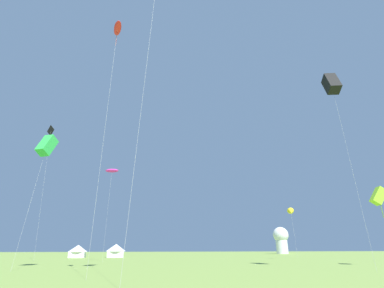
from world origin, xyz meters
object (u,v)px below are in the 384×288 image
festival_tent_center (116,250)px  observatory_dome (281,239)px  kite_black_diamond (50,132)px  kite_yellow_delta (291,212)px  kite_green_box (47,146)px  kite_black_box (331,84)px  kite_magenta_parafoil (112,171)px  kite_red_parafoil (117,29)px  festival_tent_right (78,251)px  kite_lime_box (379,196)px

festival_tent_center → observatory_dome: (66.61, 35.02, 4.23)m
kite_black_diamond → observatory_dome: kite_black_diamond is taller
kite_yellow_delta → kite_green_box: kite_green_box is taller
kite_black_box → kite_green_box: (-34.95, 10.08, -7.64)m
kite_black_diamond → festival_tent_center: (14.61, 20.14, -22.89)m
kite_black_box → kite_magenta_parafoil: kite_black_box is taller
kite_black_box → festival_tent_center: (-26.72, 51.91, -20.20)m
kite_black_box → kite_red_parafoil: 27.04m
kite_yellow_delta → kite_black_diamond: (-51.97, 1.76, 14.96)m
festival_tent_right → kite_green_box: bearing=-88.7°
festival_tent_right → kite_red_parafoil: bearing=-80.4°
kite_yellow_delta → kite_black_diamond: bearing=178.1°
kite_yellow_delta → kite_red_parafoil: size_ratio=0.43×
kite_lime_box → kite_black_diamond: size_ratio=0.39×
kite_black_diamond → festival_tent_center: bearing=54.1°
kite_black_diamond → observatory_dome: bearing=34.2°
kite_green_box → kite_lime_box: 45.13m
kite_black_diamond → festival_tent_center: size_ratio=5.30×
kite_red_parafoil → festival_tent_center: (0.18, 53.01, -22.64)m
kite_red_parafoil → observatory_dome: kite_red_parafoil is taller
kite_red_parafoil → festival_tent_right: bearing=99.6°
kite_red_parafoil → festival_tent_center: kite_red_parafoil is taller
kite_black_box → festival_tent_right: kite_black_box is taller
kite_black_box → observatory_dome: 96.97m
festival_tent_right → festival_tent_center: 9.14m
kite_magenta_parafoil → kite_red_parafoil: bearing=-87.8°
kite_black_box → festival_tent_right: (-35.86, 51.91, -20.34)m
kite_yellow_delta → kite_lime_box: (-0.95, -23.82, -0.70)m
kite_black_diamond → observatory_dome: size_ratio=2.43×
kite_yellow_delta → festival_tent_right: bearing=154.8°
kite_red_parafoil → kite_black_diamond: kite_black_diamond is taller
kite_red_parafoil → kite_lime_box: bearing=11.2°
kite_green_box → kite_yellow_delta: bearing=23.6°
kite_yellow_delta → kite_red_parafoil: bearing=-140.4°
kite_black_box → kite_lime_box: size_ratio=2.28×
kite_yellow_delta → kite_red_parafoil: kite_red_parafoil is taller
kite_magenta_parafoil → festival_tent_right: (-7.78, 23.00, -14.80)m
observatory_dome → kite_green_box: bearing=-134.2°
kite_yellow_delta → observatory_dome: (29.24, 56.93, -3.70)m
kite_black_box → festival_tent_center: bearing=117.2°
festival_tent_right → kite_black_box: bearing=-55.4°
kite_magenta_parafoil → festival_tent_right: bearing=108.7°
kite_red_parafoil → kite_black_diamond: bearing=113.7°
kite_green_box → festival_tent_right: bearing=91.3°
kite_black_diamond → kite_red_parafoil: bearing=-66.3°
kite_red_parafoil → kite_lime_box: kite_red_parafoil is taller
kite_red_parafoil → kite_lime_box: size_ratio=2.41×
festival_tent_right → kite_yellow_delta: bearing=-25.2°
kite_green_box → kite_black_diamond: bearing=106.4°
kite_yellow_delta → kite_green_box: 49.97m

